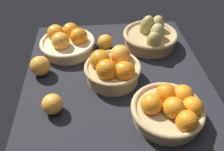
{
  "coord_description": "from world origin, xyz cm",
  "views": [
    {
      "loc": [
        -69.64,
        8.24,
        65.34
      ],
      "look_at": [
        -3.51,
        2.12,
        7.0
      ],
      "focal_mm": 37.91,
      "sensor_mm": 36.0,
      "label": 1
    }
  ],
  "objects_px": {
    "basket_far_right": "(67,41)",
    "loose_orange_side_gap": "(40,66)",
    "loose_orange_back_gap": "(52,104)",
    "basket_near_left": "(170,109)",
    "basket_center": "(113,69)",
    "loose_orange_front_gap": "(105,42)",
    "basket_near_right_pears": "(151,36)"
  },
  "relations": [
    {
      "from": "loose_orange_front_gap",
      "to": "loose_orange_back_gap",
      "type": "distance_m",
      "value": 0.41
    },
    {
      "from": "basket_center",
      "to": "basket_near_right_pears",
      "type": "distance_m",
      "value": 0.29
    },
    {
      "from": "loose_orange_front_gap",
      "to": "loose_orange_side_gap",
      "type": "xyz_separation_m",
      "value": [
        -0.15,
        0.27,
        0.0
      ]
    },
    {
      "from": "basket_center",
      "to": "basket_far_right",
      "type": "distance_m",
      "value": 0.29
    },
    {
      "from": "basket_center",
      "to": "basket_near_left",
      "type": "height_order",
      "value": "basket_center"
    },
    {
      "from": "basket_near_left",
      "to": "basket_center",
      "type": "bearing_deg",
      "value": 38.2
    },
    {
      "from": "loose_orange_side_gap",
      "to": "loose_orange_back_gap",
      "type": "bearing_deg",
      "value": -161.98
    },
    {
      "from": "basket_near_left",
      "to": "loose_orange_front_gap",
      "type": "xyz_separation_m",
      "value": [
        0.42,
        0.18,
        -0.01
      ]
    },
    {
      "from": "basket_near_left",
      "to": "basket_far_right",
      "type": "distance_m",
      "value": 0.55
    },
    {
      "from": "loose_orange_back_gap",
      "to": "loose_orange_side_gap",
      "type": "bearing_deg",
      "value": 18.02
    },
    {
      "from": "basket_center",
      "to": "loose_orange_front_gap",
      "type": "relative_size",
      "value": 3.11
    },
    {
      "from": "basket_center",
      "to": "loose_orange_side_gap",
      "type": "distance_m",
      "value": 0.29
    },
    {
      "from": "loose_orange_front_gap",
      "to": "basket_near_right_pears",
      "type": "bearing_deg",
      "value": -87.19
    },
    {
      "from": "basket_center",
      "to": "loose_orange_side_gap",
      "type": "height_order",
      "value": "basket_center"
    },
    {
      "from": "basket_near_right_pears",
      "to": "basket_far_right",
      "type": "height_order",
      "value": "basket_near_right_pears"
    },
    {
      "from": "basket_center",
      "to": "loose_orange_side_gap",
      "type": "bearing_deg",
      "value": 78.42
    },
    {
      "from": "basket_far_right",
      "to": "loose_orange_side_gap",
      "type": "distance_m",
      "value": 0.19
    },
    {
      "from": "basket_center",
      "to": "loose_orange_back_gap",
      "type": "relative_size",
      "value": 3.09
    },
    {
      "from": "basket_near_left",
      "to": "basket_far_right",
      "type": "xyz_separation_m",
      "value": [
        0.43,
        0.35,
        -0.0
      ]
    },
    {
      "from": "loose_orange_back_gap",
      "to": "basket_near_right_pears",
      "type": "bearing_deg",
      "value": -48.42
    },
    {
      "from": "basket_near_left",
      "to": "loose_orange_side_gap",
      "type": "height_order",
      "value": "basket_near_left"
    },
    {
      "from": "basket_center",
      "to": "basket_near_left",
      "type": "xyz_separation_m",
      "value": [
        -0.21,
        -0.16,
        -0.01
      ]
    },
    {
      "from": "basket_far_right",
      "to": "loose_orange_side_gap",
      "type": "xyz_separation_m",
      "value": [
        -0.16,
        0.1,
        -0.0
      ]
    },
    {
      "from": "basket_far_right",
      "to": "loose_orange_front_gap",
      "type": "height_order",
      "value": "basket_far_right"
    },
    {
      "from": "basket_far_right",
      "to": "loose_orange_back_gap",
      "type": "xyz_separation_m",
      "value": [
        -0.37,
        0.03,
        -0.01
      ]
    },
    {
      "from": "loose_orange_back_gap",
      "to": "loose_orange_side_gap",
      "type": "distance_m",
      "value": 0.21
    },
    {
      "from": "basket_near_left",
      "to": "basket_near_right_pears",
      "type": "relative_size",
      "value": 0.92
    },
    {
      "from": "basket_near_left",
      "to": "loose_orange_back_gap",
      "type": "xyz_separation_m",
      "value": [
        0.06,
        0.38,
        -0.01
      ]
    },
    {
      "from": "basket_far_right",
      "to": "loose_orange_side_gap",
      "type": "height_order",
      "value": "basket_far_right"
    },
    {
      "from": "loose_orange_back_gap",
      "to": "basket_near_left",
      "type": "bearing_deg",
      "value": -99.49
    },
    {
      "from": "loose_orange_back_gap",
      "to": "basket_center",
      "type": "bearing_deg",
      "value": -55.89
    },
    {
      "from": "basket_near_right_pears",
      "to": "loose_orange_back_gap",
      "type": "relative_size",
      "value": 3.64
    }
  ]
}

